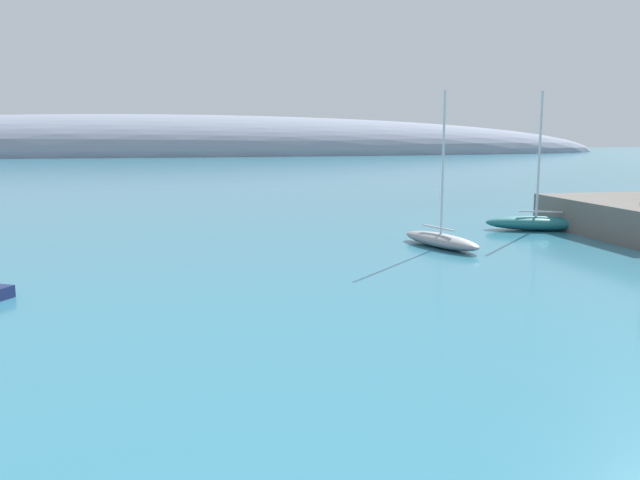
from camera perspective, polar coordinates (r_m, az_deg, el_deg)
The scene contains 3 objects.
distant_ridge at distance 236.64m, azimuth -15.24°, elevation 7.05°, with size 338.13×65.62×26.75m, color gray.
sailboat_teal_mid_mooring at distance 52.38m, azimuth 17.90°, elevation 1.46°, with size 7.60×4.49×10.17m.
sailboat_grey_outer_mooring at distance 43.19m, azimuth 10.24°, elevation 0.08°, with size 3.82×7.22×9.79m.
Camera 1 is at (-5.68, -5.97, 7.18)m, focal length 37.61 mm.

